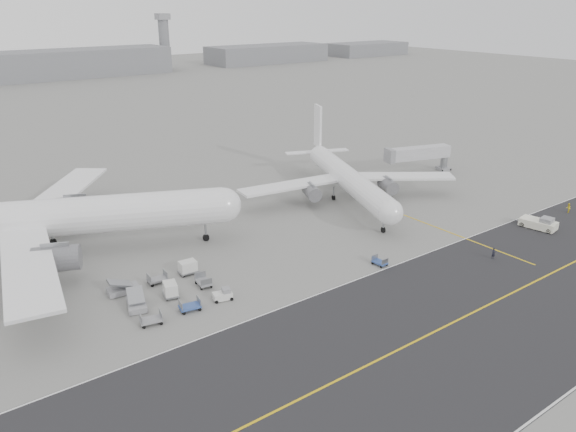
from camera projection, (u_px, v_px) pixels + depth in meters
ground at (322, 283)px, 80.53m from camera, size 700.00×700.00×0.00m
taxiway at (446, 326)px, 69.84m from camera, size 220.00×59.00×0.03m
horizon_buildings at (47, 79)px, 292.14m from camera, size 520.00×28.00×28.00m
control_tower at (164, 40)px, 329.01m from camera, size 7.00×7.00×31.25m
airliner_a at (47, 218)px, 87.59m from camera, size 58.19×56.83×21.27m
airliner_b at (347, 178)px, 113.06m from camera, size 42.86×43.72×15.85m
pushback_tug at (539, 223)px, 99.57m from camera, size 3.94×8.14×2.29m
jet_bridge at (419, 154)px, 130.60m from camera, size 17.03×7.79×6.39m
gse_cluster at (174, 296)px, 76.88m from camera, size 20.86×20.33×2.11m
stray_dolly at (379, 265)px, 86.01m from camera, size 1.54×2.39×1.43m
ground_crew_a at (494, 253)px, 87.76m from camera, size 0.77×0.60×1.88m
ground_crew_b at (568, 208)px, 107.01m from camera, size 1.10×1.00×1.85m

